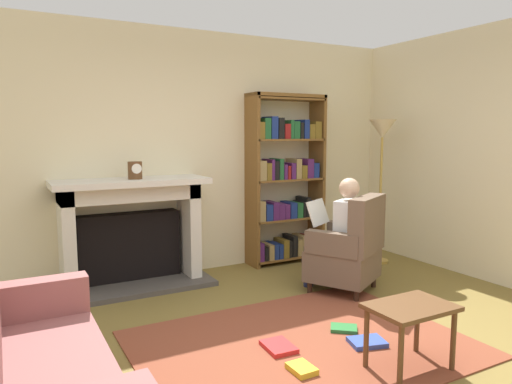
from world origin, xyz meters
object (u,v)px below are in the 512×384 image
Objects in this scene: bookshelf at (286,182)px; floor_lamp at (382,142)px; armchair_reading at (349,250)px; side_table at (410,315)px; mantel_clock at (135,170)px; fireplace at (131,230)px; seated_reader at (339,229)px.

floor_lamp is (0.99, -0.58, 0.48)m from bookshelf.
armchair_reading reaches higher than side_table.
side_table is 0.32× the size of floor_lamp.
floor_lamp is (2.84, -0.45, 0.26)m from mantel_clock.
bookshelf reaches higher than mantel_clock.
bookshelf is at bearing 149.49° from floor_lamp.
bookshelf is at bearing 1.00° from fireplace.
mantel_clock is at bearing 114.16° from side_table.
mantel_clock is at bearing -59.29° from seated_reader.
seated_reader is at bearing -94.51° from bookshelf.
side_table is at bearing 35.24° from armchair_reading.
fireplace reaches higher than armchair_reading.
fireplace is 0.63m from mantel_clock.
floor_lamp is at bearing 178.20° from seated_reader.
bookshelf is (1.89, 0.03, 0.40)m from fireplace.
fireplace is at bearing 113.99° from side_table.
seated_reader is 1.68m from side_table.
fireplace is 2.23m from armchair_reading.
mantel_clock is 2.27m from armchair_reading.
armchair_reading is 0.23m from seated_reader.
mantel_clock is at bearing 171.08° from floor_lamp.
seated_reader is at bearing 68.04° from side_table.
fireplace is 1.61× the size of armchair_reading.
floor_lamp is (1.70, 2.10, 1.09)m from side_table.
mantel_clock is 2.91m from side_table.
floor_lamp reaches higher than seated_reader.
bookshelf reaches higher than side_table.
seated_reader is at bearing -29.81° from mantel_clock.
mantel_clock is at bearing -175.82° from bookshelf.
fireplace is at bearing 169.21° from floor_lamp.
mantel_clock is 2.11m from seated_reader.
floor_lamp is at bearing -8.92° from mantel_clock.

